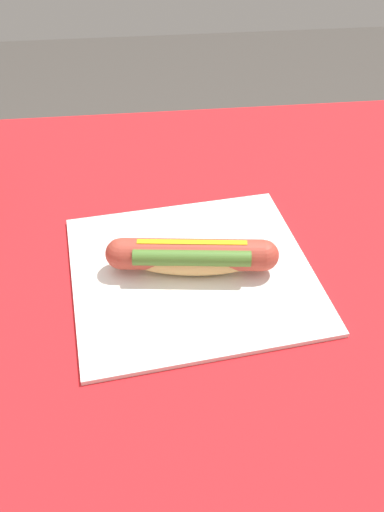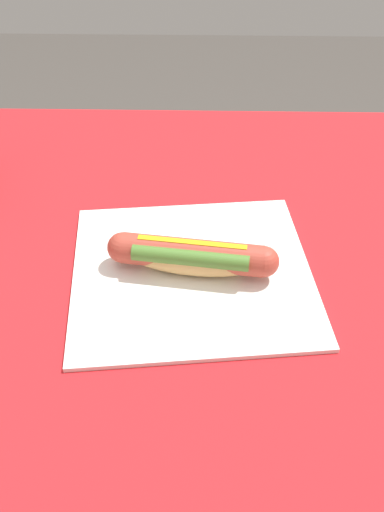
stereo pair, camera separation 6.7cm
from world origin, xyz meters
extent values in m
cube|color=brown|center=(0.00, 0.00, 0.72)|extent=(1.16, 0.91, 0.03)
cube|color=red|center=(0.00, 0.00, 0.74)|extent=(1.22, 0.97, 0.00)
cube|color=white|center=(-0.04, -0.04, 0.75)|extent=(0.32, 0.31, 0.01)
ellipsoid|color=tan|center=(-0.04, -0.04, 0.77)|extent=(0.17, 0.07, 0.04)
cylinder|color=#B24233|center=(-0.04, -0.04, 0.78)|extent=(0.18, 0.06, 0.04)
sphere|color=#B24233|center=(0.05, -0.05, 0.78)|extent=(0.04, 0.04, 0.04)
sphere|color=#B24233|center=(-0.12, -0.03, 0.78)|extent=(0.04, 0.04, 0.04)
cube|color=yellow|center=(-0.04, -0.04, 0.79)|extent=(0.13, 0.02, 0.00)
cylinder|color=#4C7A2D|center=(-0.03, -0.02, 0.78)|extent=(0.14, 0.04, 0.02)
camera|label=1|loc=(0.02, 0.46, 1.22)|focal=38.73mm
camera|label=2|loc=(-0.05, 0.47, 1.22)|focal=38.73mm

